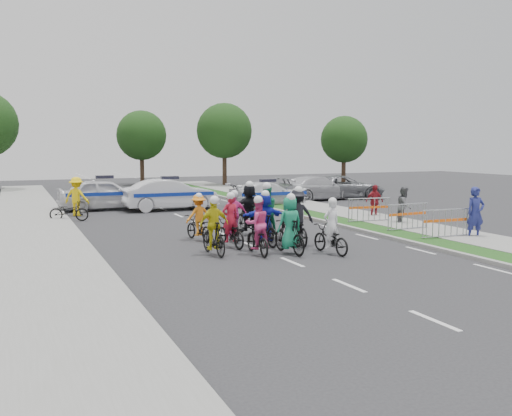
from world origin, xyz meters
name	(u,v)px	position (x,y,z in m)	size (l,w,h in m)	color
ground	(292,262)	(0.00, 0.00, 0.00)	(90.00, 90.00, 0.00)	#28282B
curb_right	(349,227)	(5.10, 5.00, 0.06)	(0.20, 60.00, 0.12)	gray
grass_strip	(363,227)	(5.80, 5.00, 0.06)	(1.20, 60.00, 0.11)	#174014
sidewalk_right	(399,224)	(7.60, 5.00, 0.07)	(2.40, 60.00, 0.13)	gray
sidewalk_left	(42,248)	(-6.50, 5.00, 0.07)	(3.00, 60.00, 0.13)	gray
rider_0	(331,235)	(1.69, 0.70, 0.59)	(0.76, 1.78, 1.77)	black
rider_1	(290,230)	(0.51, 1.20, 0.74)	(0.83, 1.83, 1.89)	black
rider_2	(257,233)	(-0.45, 1.49, 0.68)	(0.80, 1.83, 1.83)	black
rider_3	(214,232)	(-1.71, 1.92, 0.71)	(0.95, 1.78, 1.84)	black
rider_4	(297,222)	(1.48, 2.53, 0.77)	(1.19, 2.05, 2.01)	black
rider_5	(264,223)	(0.38, 2.79, 0.79)	(1.53, 1.82, 1.88)	black
rider_6	(230,229)	(-0.76, 3.02, 0.61)	(0.86, 1.87, 1.84)	black
rider_7	(294,220)	(1.81, 3.39, 0.72)	(0.84, 1.81, 1.85)	black
rider_8	(266,218)	(1.00, 4.05, 0.76)	(1.03, 2.10, 2.05)	black
rider_9	(234,221)	(-0.20, 4.13, 0.70)	(0.96, 1.77, 1.81)	black
rider_10	(198,222)	(-1.30, 4.74, 0.67)	(1.03, 1.75, 1.70)	black
rider_11	(249,212)	(0.81, 5.18, 0.85)	(1.67, 1.99, 2.04)	black
police_car_0	(105,194)	(-2.84, 15.95, 0.82)	(1.94, 4.82, 1.64)	silver
police_car_1	(170,195)	(0.27, 14.52, 0.80)	(1.70, 4.87, 1.60)	silver
police_car_2	(268,194)	(5.90, 14.58, 0.66)	(1.85, 4.55, 1.32)	silver
civilian_sedan	(317,188)	(9.98, 16.19, 0.74)	(2.07, 5.10, 1.48)	#BCBCC1
civilian_suv	(343,187)	(11.92, 16.36, 0.73)	(2.43, 5.26, 1.46)	slate
spectator_0	(476,213)	(7.87, 1.04, 0.94)	(0.69, 0.45, 1.88)	navy
spectator_1	(404,206)	(7.85, 5.02, 0.81)	(0.79, 0.62, 1.63)	#505155
spectator_2	(374,201)	(8.09, 7.52, 0.77)	(0.91, 0.38, 1.55)	maroon
marshal_hiviz	(77,197)	(-4.48, 13.80, 0.93)	(1.20, 0.69, 1.86)	yellow
barrier_0	(445,225)	(6.70, 1.25, 0.56)	(2.00, 0.50, 1.12)	#A5A8AD
barrier_1	(407,218)	(6.70, 3.34, 0.56)	(2.00, 0.50, 1.12)	#A5A8AD
barrier_2	(369,211)	(6.70, 5.92, 0.56)	(2.00, 0.50, 1.12)	#A5A8AD
cone_0	(297,213)	(4.43, 8.26, 0.34)	(0.40, 0.40, 0.70)	#F24C0C
cone_1	(293,204)	(6.14, 11.92, 0.34)	(0.40, 0.40, 0.70)	#F24C0C
parked_bike	(69,211)	(-5.02, 11.97, 0.45)	(0.60, 1.72, 0.90)	black
tree_1	(224,131)	(9.00, 30.00, 4.54)	(4.55, 4.55, 6.82)	#382619
tree_2	(344,140)	(18.00, 26.00, 3.83)	(3.85, 3.85, 5.77)	#382619
tree_4	(141,136)	(3.00, 34.00, 4.19)	(4.20, 4.20, 6.30)	#382619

